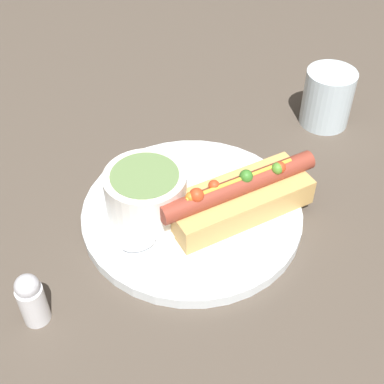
{
  "coord_description": "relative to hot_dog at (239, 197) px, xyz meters",
  "views": [
    {
      "loc": [
        -0.4,
        -0.22,
        0.48
      ],
      "look_at": [
        0.0,
        0.0,
        0.04
      ],
      "focal_mm": 50.0,
      "sensor_mm": 36.0,
      "label": 1
    }
  ],
  "objects": [
    {
      "name": "ground_plane",
      "position": [
        -0.02,
        0.05,
        -0.04
      ],
      "size": [
        4.0,
        4.0,
        0.0
      ],
      "primitive_type": "plane",
      "color": "#4C4238"
    },
    {
      "name": "dinner_plate",
      "position": [
        -0.02,
        0.05,
        -0.03
      ],
      "size": [
        0.27,
        0.27,
        0.01
      ],
      "color": "white",
      "rests_on": "ground_plane"
    },
    {
      "name": "drinking_glass",
      "position": [
        0.25,
        -0.03,
        0.0
      ],
      "size": [
        0.07,
        0.07,
        0.09
      ],
      "color": "silver",
      "rests_on": "ground_plane"
    },
    {
      "name": "salt_shaker",
      "position": [
        -0.23,
        0.12,
        -0.0
      ],
      "size": [
        0.03,
        0.03,
        0.07
      ],
      "color": "silver",
      "rests_on": "ground_plane"
    },
    {
      "name": "spoon",
      "position": [
        -0.09,
        0.06,
        -0.02
      ],
      "size": [
        0.12,
        0.11,
        0.01
      ],
      "rotation": [
        0.0,
        0.0,
        2.4
      ],
      "color": "#B7B7BC",
      "rests_on": "dinner_plate"
    },
    {
      "name": "soup_bowl",
      "position": [
        -0.05,
        0.1,
        0.01
      ],
      "size": [
        0.1,
        0.1,
        0.06
      ],
      "color": "silver",
      "rests_on": "dinner_plate"
    },
    {
      "name": "hot_dog",
      "position": [
        0.0,
        0.0,
        0.0
      ],
      "size": [
        0.18,
        0.15,
        0.06
      ],
      "rotation": [
        0.0,
        0.0,
        -0.58
      ],
      "color": "tan",
      "rests_on": "dinner_plate"
    }
  ]
}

